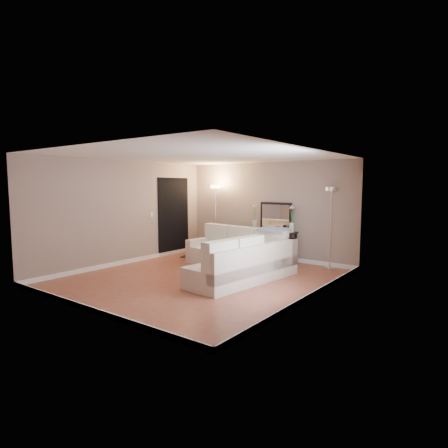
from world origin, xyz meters
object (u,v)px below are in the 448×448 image
Objects in this scene: floor_lamp_unlit at (331,211)px; floor_lamp_lit at (216,205)px; console_table at (270,244)px; sectional_sofa at (238,257)px.

floor_lamp_lit is at bearing -179.37° from floor_lamp_unlit.
console_table is 2.00m from floor_lamp_lit.
console_table is 0.66× the size of floor_lamp_lit.
sectional_sofa is 2.68m from floor_lamp_lit.
floor_lamp_lit is 1.02× the size of floor_lamp_unlit.
sectional_sofa reaches higher than console_table.
console_table is 0.67× the size of floor_lamp_unlit.
sectional_sofa is at bearing -133.02° from floor_lamp_unlit.
sectional_sofa is 2.45m from floor_lamp_unlit.
floor_lamp_lit reaches higher than console_table.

